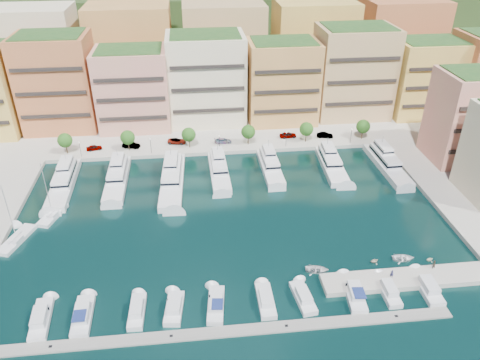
{
  "coord_description": "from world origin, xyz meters",
  "views": [
    {
      "loc": [
        -7.04,
        -80.57,
        57.39
      ],
      "look_at": [
        2.7,
        6.19,
        6.0
      ],
      "focal_mm": 35.0,
      "sensor_mm": 36.0,
      "label": 1
    }
  ],
  "objects_px": {
    "tree_4": "(306,129)",
    "yacht_2": "(173,177)",
    "lamppost_1": "(151,143)",
    "lamppost_2": "(219,140)",
    "tender_3": "(430,259)",
    "car_5": "(325,135)",
    "car_0": "(94,148)",
    "cruiser_7": "(354,294)",
    "cruiser_8": "(388,291)",
    "cruiser_9": "(427,288)",
    "car_4": "(288,135)",
    "tender_2": "(403,258)",
    "cruiser_5": "(266,301)",
    "yacht_4": "(270,166)",
    "yacht_1": "(117,177)",
    "cruiser_0": "(41,320)",
    "lamppost_0": "(80,147)",
    "tree_3": "(248,132)",
    "tree_0": "(65,140)",
    "sailboat_1": "(17,240)",
    "cruiser_3": "(174,308)",
    "person_1": "(434,264)",
    "cruiser_2": "(137,312)",
    "yacht_3": "(219,169)",
    "tender_0": "(317,270)",
    "yacht_0": "(64,181)",
    "sailboat_2": "(53,215)",
    "cruiser_6": "(303,298)",
    "tree_2": "(189,135)",
    "tender_1": "(374,261)",
    "car_3": "(223,141)",
    "yacht_5": "(331,163)",
    "lamppost_4": "(351,134)",
    "car_1": "(131,145)",
    "lamppost_3": "(286,137)",
    "cruiser_4": "(216,305)",
    "tree_1": "(128,138)",
    "tree_5": "(363,126)",
    "car_2": "(177,141)"
  },
  "relations": [
    {
      "from": "car_0",
      "to": "yacht_5",
      "type": "bearing_deg",
      "value": -116.36
    },
    {
      "from": "yacht_0",
      "to": "cruiser_9",
      "type": "height_order",
      "value": "yacht_0"
    },
    {
      "from": "cruiser_8",
      "to": "cruiser_9",
      "type": "xyz_separation_m",
      "value": [
        7.05,
        -0.01,
        -0.0
      ]
    },
    {
      "from": "cruiser_9",
      "to": "car_0",
      "type": "bearing_deg",
      "value": 137.62
    },
    {
      "from": "cruiser_0",
      "to": "lamppost_0",
      "type": "bearing_deg",
      "value": 93.45
    },
    {
      "from": "lamppost_2",
      "to": "car_0",
      "type": "bearing_deg",
      "value": 173.91
    },
    {
      "from": "tender_0",
      "to": "car_5",
      "type": "height_order",
      "value": "car_5"
    },
    {
      "from": "sailboat_1",
      "to": "cruiser_4",
      "type": "bearing_deg",
      "value": -30.14
    },
    {
      "from": "lamppost_4",
      "to": "car_1",
      "type": "distance_m",
      "value": 59.7
    },
    {
      "from": "tree_3",
      "to": "tender_3",
      "type": "distance_m",
      "value": 58.04
    },
    {
      "from": "lamppost_3",
      "to": "sailboat_1",
      "type": "xyz_separation_m",
      "value": [
        -60.73,
        -33.76,
        -3.52
      ]
    },
    {
      "from": "cruiser_3",
      "to": "person_1",
      "type": "height_order",
      "value": "person_1"
    },
    {
      "from": "tree_5",
      "to": "person_1",
      "type": "height_order",
      "value": "tree_5"
    },
    {
      "from": "cruiser_5",
      "to": "yacht_4",
      "type": "bearing_deg",
      "value": 79.57
    },
    {
      "from": "cruiser_2",
      "to": "tender_3",
      "type": "xyz_separation_m",
      "value": [
        53.34,
        7.3,
        -0.16
      ]
    },
    {
      "from": "lamppost_1",
      "to": "cruiser_7",
      "type": "bearing_deg",
      "value": -56.63
    },
    {
      "from": "yacht_5",
      "to": "cruiser_5",
      "type": "relative_size",
      "value": 2.48
    },
    {
      "from": "tree_2",
      "to": "sailboat_1",
      "type": "distance_m",
      "value": 50.26
    },
    {
      "from": "yacht_1",
      "to": "yacht_4",
      "type": "bearing_deg",
      "value": 2.28
    },
    {
      "from": "tree_2",
      "to": "cruiser_8",
      "type": "xyz_separation_m",
      "value": [
        32.72,
        -58.08,
        -4.2
      ]
    },
    {
      "from": "cruiser_3",
      "to": "sailboat_2",
      "type": "distance_m",
      "value": 39.7
    },
    {
      "from": "person_1",
      "to": "yacht_3",
      "type": "bearing_deg",
      "value": -56.46
    },
    {
      "from": "cruiser_7",
      "to": "person_1",
      "type": "relative_size",
      "value": 5.45
    },
    {
      "from": "cruiser_0",
      "to": "yacht_2",
      "type": "bearing_deg",
      "value": 64.24
    },
    {
      "from": "yacht_3",
      "to": "cruiser_0",
      "type": "height_order",
      "value": "yacht_3"
    },
    {
      "from": "cruiser_7",
      "to": "tree_4",
      "type": "bearing_deg",
      "value": 84.85
    },
    {
      "from": "tree_0",
      "to": "tree_3",
      "type": "xyz_separation_m",
      "value": [
        48.0,
        0.0,
        0.0
      ]
    },
    {
      "from": "lamppost_2",
      "to": "car_0",
      "type": "xyz_separation_m",
      "value": [
        -33.26,
        3.55,
        -2.14
      ]
    },
    {
      "from": "lamppost_1",
      "to": "cruiser_0",
      "type": "bearing_deg",
      "value": -104.7
    },
    {
      "from": "car_4",
      "to": "tender_2",
      "type": "bearing_deg",
      "value": -172.3
    },
    {
      "from": "tree_4",
      "to": "yacht_2",
      "type": "bearing_deg",
      "value": -156.22
    },
    {
      "from": "tree_2",
      "to": "cruiser_4",
      "type": "relative_size",
      "value": 0.67
    },
    {
      "from": "tree_1",
      "to": "tender_1",
      "type": "bearing_deg",
      "value": -45.47
    },
    {
      "from": "tree_2",
      "to": "cruiser_6",
      "type": "xyz_separation_m",
      "value": [
        17.94,
        -58.08,
        -4.2
      ]
    },
    {
      "from": "tree_0",
      "to": "cruiser_6",
      "type": "height_order",
      "value": "tree_0"
    },
    {
      "from": "tree_0",
      "to": "sailboat_1",
      "type": "xyz_separation_m",
      "value": [
        -2.73,
        -36.06,
        -4.43
      ]
    },
    {
      "from": "cruiser_5",
      "to": "tree_0",
      "type": "bearing_deg",
      "value": 126.87
    },
    {
      "from": "cruiser_5",
      "to": "tree_2",
      "type": "bearing_deg",
      "value": 101.26
    },
    {
      "from": "tender_3",
      "to": "car_5",
      "type": "xyz_separation_m",
      "value": [
        -5.78,
        52.7,
        1.35
      ]
    },
    {
      "from": "tender_1",
      "to": "car_3",
      "type": "bearing_deg",
      "value": 9.95
    },
    {
      "from": "lamppost_4",
      "to": "tender_2",
      "type": "bearing_deg",
      "value": -96.03
    },
    {
      "from": "tree_4",
      "to": "cruiser_9",
      "type": "bearing_deg",
      "value": -82.38
    },
    {
      "from": "tree_4",
      "to": "cruiser_0",
      "type": "relative_size",
      "value": 0.63
    },
    {
      "from": "yacht_0",
      "to": "tender_2",
      "type": "height_order",
      "value": "yacht_0"
    },
    {
      "from": "car_0",
      "to": "tender_0",
      "type": "bearing_deg",
      "value": -150.92
    },
    {
      "from": "yacht_0",
      "to": "sailboat_2",
      "type": "relative_size",
      "value": 1.72
    },
    {
      "from": "cruiser_5",
      "to": "car_2",
      "type": "distance_m",
      "value": 62.71
    },
    {
      "from": "lamppost_1",
      "to": "lamppost_2",
      "type": "relative_size",
      "value": 1.0
    },
    {
      "from": "tree_2",
      "to": "car_0",
      "type": "distance_m",
      "value": 25.47
    },
    {
      "from": "lamppost_0",
      "to": "car_1",
      "type": "height_order",
      "value": "lamppost_0"
    }
  ]
}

